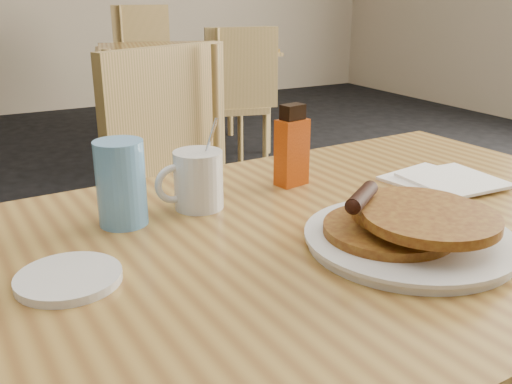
% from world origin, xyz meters
% --- Properties ---
extents(main_table, '(1.27, 0.89, 0.75)m').
position_xyz_m(main_table, '(0.07, -0.07, 0.71)').
color(main_table, '#AA823C').
rests_on(main_table, floor).
extents(neighbor_table, '(1.34, 1.06, 0.75)m').
position_xyz_m(neighbor_table, '(1.01, 2.97, 0.71)').
color(neighbor_table, '#AA823C').
rests_on(neighbor_table, floor).
extents(chair_main_far, '(0.57, 0.58, 0.97)m').
position_xyz_m(chair_main_far, '(0.06, 0.66, 0.58)').
color(chair_main_far, tan).
rests_on(chair_main_far, floor).
extents(chair_neighbor_far, '(0.54, 0.54, 1.00)m').
position_xyz_m(chair_neighbor_far, '(0.99, 3.73, 0.60)').
color(chair_neighbor_far, tan).
rests_on(chair_neighbor_far, floor).
extents(chair_neighbor_near, '(0.50, 0.51, 0.92)m').
position_xyz_m(chair_neighbor_near, '(1.02, 2.24, 0.55)').
color(chair_neighbor_near, tan).
rests_on(chair_neighbor_near, floor).
extents(pancake_plate, '(0.31, 0.31, 0.09)m').
position_xyz_m(pancake_plate, '(0.10, -0.19, 0.77)').
color(pancake_plate, silver).
rests_on(pancake_plate, main_table).
extents(coffee_mug, '(0.12, 0.09, 0.16)m').
position_xyz_m(coffee_mug, '(-0.12, 0.11, 0.80)').
color(coffee_mug, silver).
rests_on(coffee_mug, main_table).
extents(syrup_bottle, '(0.07, 0.05, 0.16)m').
position_xyz_m(syrup_bottle, '(0.09, 0.14, 0.82)').
color(syrup_bottle, maroon).
rests_on(syrup_bottle, main_table).
extents(napkin_stack, '(0.20, 0.21, 0.01)m').
position_xyz_m(napkin_stack, '(0.37, -0.00, 0.76)').
color(napkin_stack, white).
rests_on(napkin_stack, main_table).
extents(blue_tumbler, '(0.10, 0.10, 0.14)m').
position_xyz_m(blue_tumbler, '(-0.25, 0.10, 0.82)').
color(blue_tumbler, '#5C9CD9').
rests_on(blue_tumbler, main_table).
extents(side_saucer, '(0.17, 0.17, 0.01)m').
position_xyz_m(side_saucer, '(-0.38, -0.06, 0.76)').
color(side_saucer, silver).
rests_on(side_saucer, main_table).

